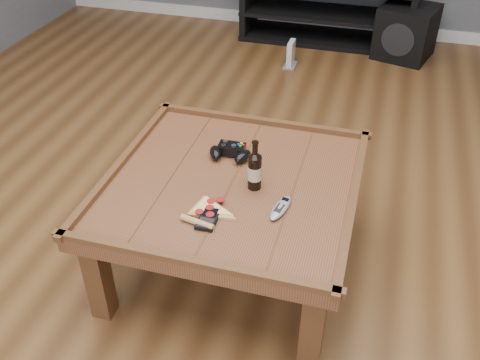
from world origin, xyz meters
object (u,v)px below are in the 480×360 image
(remote_control, at_px, (281,208))
(game_console, at_px, (291,55))
(coffee_table, at_px, (232,193))
(smartphone, at_px, (208,219))
(subwoofer, at_px, (406,32))
(pizza_slice, at_px, (208,211))
(media_console, at_px, (327,11))
(game_controller, at_px, (230,152))
(beer_bottle, at_px, (255,170))

(remote_control, xyz_separation_m, game_console, (-0.40, 2.28, -0.37))
(coffee_table, height_order, smartphone, coffee_table)
(smartphone, bearing_deg, remote_control, 26.94)
(coffee_table, bearing_deg, subwoofer, 75.93)
(pizza_slice, xyz_separation_m, subwoofer, (0.68, 2.80, -0.26))
(media_console, height_order, smartphone, media_console)
(media_console, distance_m, subwoofer, 0.67)
(game_controller, bearing_deg, coffee_table, -72.24)
(game_controller, distance_m, smartphone, 0.43)
(pizza_slice, bearing_deg, beer_bottle, 70.13)
(beer_bottle, distance_m, subwoofer, 2.67)
(coffee_table, relative_size, game_console, 5.19)
(remote_control, distance_m, game_console, 2.34)
(remote_control, bearing_deg, beer_bottle, 150.51)
(game_controller, distance_m, remote_control, 0.41)
(media_console, relative_size, smartphone, 11.02)
(coffee_table, bearing_deg, beer_bottle, -7.63)
(coffee_table, xyz_separation_m, game_controller, (-0.06, 0.17, 0.08))
(media_console, relative_size, subwoofer, 2.83)
(media_console, xyz_separation_m, subwoofer, (0.65, -0.17, -0.05))
(smartphone, bearing_deg, game_console, 92.53)
(game_controller, distance_m, pizza_slice, 0.38)
(media_console, xyz_separation_m, game_controller, (-0.06, -2.58, 0.23))
(game_controller, relative_size, subwoofer, 0.41)
(game_controller, relative_size, remote_control, 1.22)
(remote_control, bearing_deg, coffee_table, 162.26)
(smartphone, bearing_deg, beer_bottle, 64.10)
(smartphone, bearing_deg, subwoofer, 75.61)
(game_controller, height_order, pizza_slice, game_controller)
(beer_bottle, bearing_deg, subwoofer, 78.01)
(beer_bottle, height_order, game_console, beer_bottle)
(game_controller, xyz_separation_m, game_console, (-0.12, 1.98, -0.39))
(smartphone, bearing_deg, media_console, 88.46)
(media_console, relative_size, pizza_slice, 5.28)
(coffee_table, xyz_separation_m, smartphone, (-0.02, -0.26, 0.07))
(media_console, bearing_deg, game_console, -106.22)
(coffee_table, bearing_deg, media_console, 90.00)
(coffee_table, distance_m, game_console, 2.18)
(media_console, xyz_separation_m, game_console, (-0.17, -0.60, -0.16))
(media_console, height_order, pizza_slice, media_console)
(media_console, xyz_separation_m, remote_control, (0.23, -2.88, 0.22))
(beer_bottle, relative_size, game_console, 1.07)
(game_controller, relative_size, smartphone, 1.60)
(media_console, height_order, beer_bottle, beer_bottle)
(beer_bottle, xyz_separation_m, smartphone, (-0.11, -0.24, -0.08))
(game_controller, bearing_deg, pizza_slice, -87.20)
(smartphone, relative_size, remote_control, 0.76)
(media_console, distance_m, remote_control, 2.89)
(media_console, relative_size, game_console, 7.06)
(subwoofer, bearing_deg, game_controller, -90.21)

